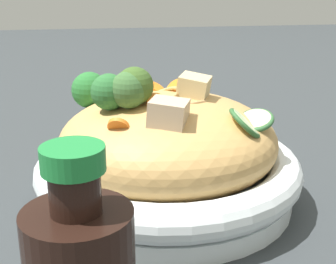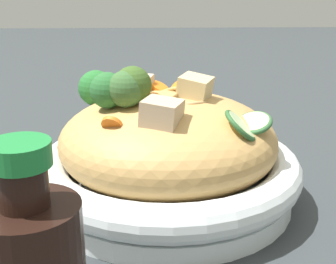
# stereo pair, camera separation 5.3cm
# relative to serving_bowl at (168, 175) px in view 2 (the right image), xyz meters

# --- Properties ---
(ground_plane) EXTENTS (3.00, 3.00, 0.00)m
(ground_plane) POSITION_rel_serving_bowl_xyz_m (0.00, 0.00, -0.03)
(ground_plane) COLOR #2F3437
(serving_bowl) EXTENTS (0.29, 0.29, 0.06)m
(serving_bowl) POSITION_rel_serving_bowl_xyz_m (0.00, 0.00, 0.00)
(serving_bowl) COLOR white
(serving_bowl) RESTS_ON ground_plane
(noodle_heap) EXTENTS (0.23, 0.23, 0.10)m
(noodle_heap) POSITION_rel_serving_bowl_xyz_m (0.00, -0.00, 0.04)
(noodle_heap) COLOR tan
(noodle_heap) RESTS_ON serving_bowl
(broccoli_florets) EXTENTS (0.13, 0.09, 0.07)m
(broccoli_florets) POSITION_rel_serving_bowl_xyz_m (0.01, 0.06, 0.09)
(broccoli_florets) COLOR #A2B97B
(broccoli_florets) RESTS_ON serving_bowl
(carrot_coins) EXTENTS (0.15, 0.11, 0.03)m
(carrot_coins) POSITION_rel_serving_bowl_xyz_m (0.03, 0.01, 0.08)
(carrot_coins) COLOR orange
(carrot_coins) RESTS_ON serving_bowl
(zucchini_slices) EXTENTS (0.06, 0.06, 0.03)m
(zucchini_slices) POSITION_rel_serving_bowl_xyz_m (-0.05, -0.07, 0.07)
(zucchini_slices) COLOR beige
(zucchini_slices) RESTS_ON serving_bowl
(chicken_chunks) EXTENTS (0.14, 0.11, 0.04)m
(chicken_chunks) POSITION_rel_serving_bowl_xyz_m (-0.01, 0.00, 0.09)
(chicken_chunks) COLOR #CDB08C
(chicken_chunks) RESTS_ON serving_bowl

